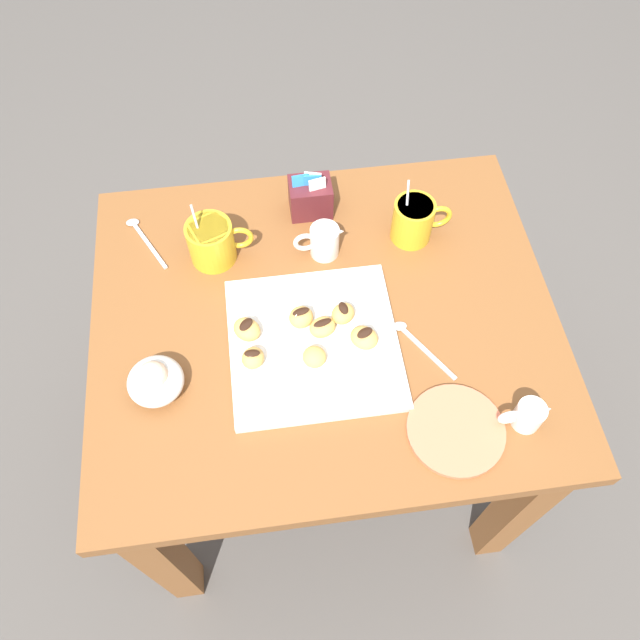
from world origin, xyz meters
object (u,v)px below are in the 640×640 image
object	(u,v)px
cream_pitcher_white	(324,240)
saucer_coral_left	(456,430)
dining_table	(324,351)
beignet_5	(322,327)
beignet_2	(253,358)
beignet_0	(247,329)
beignet_1	(314,357)
chocolate_sauce_pitcher	(528,415)
beignet_3	(343,314)
coffee_mug_mustard_right	(414,220)
pastry_plate_square	(314,343)
coffee_mug_mustard_left	(212,241)
sugar_caddy	(310,197)
beignet_6	(301,317)
ice_cream_bowl	(155,380)
beignet_4	(364,338)

from	to	relation	value
cream_pitcher_white	saucer_coral_left	distance (m)	0.46
dining_table	beignet_5	world-z (taller)	beignet_5
saucer_coral_left	beignet_2	distance (m)	0.39
dining_table	beignet_0	bearing A→B (deg)	-169.73
beignet_1	cream_pitcher_white	bearing A→B (deg)	78.50
chocolate_sauce_pitcher	beignet_3	bearing A→B (deg)	139.55
coffee_mug_mustard_right	beignet_5	bearing A→B (deg)	-135.33
pastry_plate_square	beignet_3	world-z (taller)	beignet_3
pastry_plate_square	beignet_5	xyz separation A→B (m)	(0.02, 0.02, 0.02)
coffee_mug_mustard_left	coffee_mug_mustard_right	world-z (taller)	coffee_mug_mustard_right
sugar_caddy	chocolate_sauce_pitcher	distance (m)	0.63
beignet_1	beignet_2	world-z (taller)	beignet_2
cream_pitcher_white	beignet_6	xyz separation A→B (m)	(-0.07, -0.17, -0.00)
ice_cream_bowl	beignet_4	distance (m)	0.39
sugar_caddy	beignet_2	size ratio (longest dim) A/B	2.39
ice_cream_bowl	beignet_1	size ratio (longest dim) A/B	2.30
sugar_caddy	beignet_5	bearing A→B (deg)	-93.16
coffee_mug_mustard_right	saucer_coral_left	bearing A→B (deg)	-91.86
beignet_2	beignet_3	world-z (taller)	beignet_3
pastry_plate_square	beignet_2	distance (m)	0.12
sugar_caddy	beignet_0	distance (m)	0.35
beignet_5	chocolate_sauce_pitcher	bearing A→B (deg)	-34.04
coffee_mug_mustard_right	chocolate_sauce_pitcher	size ratio (longest dim) A/B	1.58
cream_pitcher_white	beignet_0	world-z (taller)	cream_pitcher_white
chocolate_sauce_pitcher	beignet_5	distance (m)	0.40
coffee_mug_mustard_right	sugar_caddy	world-z (taller)	coffee_mug_mustard_right
beignet_6	pastry_plate_square	bearing A→B (deg)	-67.74
dining_table	chocolate_sauce_pitcher	xyz separation A→B (m)	(0.32, -0.27, 0.17)
coffee_mug_mustard_left	beignet_1	distance (m)	0.33
coffee_mug_mustard_right	beignet_3	xyz separation A→B (m)	(-0.18, -0.20, -0.02)
beignet_3	chocolate_sauce_pitcher	bearing A→B (deg)	-40.45
beignet_0	beignet_6	xyz separation A→B (m)	(0.10, 0.01, 0.00)
cream_pitcher_white	sugar_caddy	bearing A→B (deg)	95.75
chocolate_sauce_pitcher	beignet_1	distance (m)	0.39
coffee_mug_mustard_right	coffee_mug_mustard_left	bearing A→B (deg)	180.00
dining_table	coffee_mug_mustard_left	size ratio (longest dim) A/B	6.33
sugar_caddy	beignet_3	size ratio (longest dim) A/B	2.21
chocolate_sauce_pitcher	saucer_coral_left	xyz separation A→B (m)	(-0.13, -0.00, -0.03)
beignet_6	sugar_caddy	bearing A→B (deg)	79.34
beignet_3	sugar_caddy	bearing A→B (deg)	94.86
cream_pitcher_white	beignet_5	xyz separation A→B (m)	(-0.03, -0.20, -0.01)
chocolate_sauce_pitcher	beignet_0	world-z (taller)	chocolate_sauce_pitcher
pastry_plate_square	coffee_mug_mustard_right	bearing A→B (deg)	44.71
chocolate_sauce_pitcher	beignet_4	xyz separation A→B (m)	(-0.26, 0.19, 0.00)
beignet_2	beignet_5	size ratio (longest dim) A/B	0.86
coffee_mug_mustard_left	ice_cream_bowl	distance (m)	0.31
ice_cream_bowl	beignet_0	bearing A→B (deg)	26.13
pastry_plate_square	beignet_1	world-z (taller)	beignet_1
sugar_caddy	beignet_1	bearing A→B (deg)	-96.16
beignet_2	saucer_coral_left	bearing A→B (deg)	-27.26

